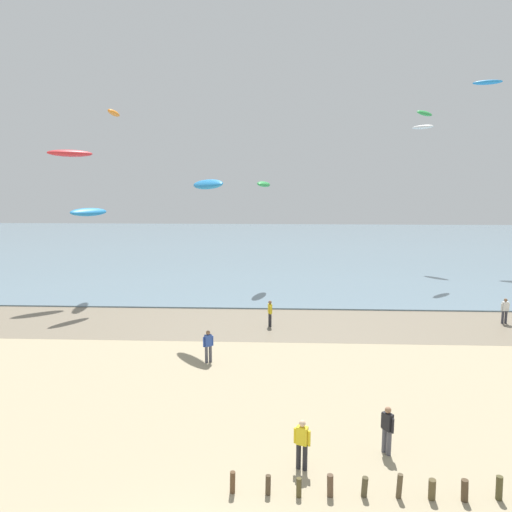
{
  "coord_description": "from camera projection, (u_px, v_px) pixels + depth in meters",
  "views": [
    {
      "loc": [
        1.77,
        -9.24,
        9.27
      ],
      "look_at": [
        0.89,
        10.96,
        6.09
      ],
      "focal_mm": 33.01,
      "sensor_mm": 36.0,
      "label": 1
    }
  ],
  "objects": [
    {
      "name": "wet_sand_strip",
      "position": [
        249.0,
        324.0,
        31.1
      ],
      "size": [
        120.0,
        7.22,
        0.01
      ],
      "primitive_type": "cube",
      "color": "#7A6D59",
      "rests_on": "ground"
    },
    {
      "name": "sea",
      "position": [
        264.0,
        245.0,
        69.2
      ],
      "size": [
        160.0,
        70.0,
        0.1
      ],
      "primitive_type": "cube",
      "color": "slate",
      "rests_on": "ground"
    },
    {
      "name": "groyne_near",
      "position": [
        396.0,
        487.0,
        13.91
      ],
      "size": [
        8.98,
        0.34,
        0.76
      ],
      "color": "brown",
      "rests_on": "ground"
    },
    {
      "name": "person_mid_beach",
      "position": [
        302.0,
        443.0,
        15.22
      ],
      "size": [
        0.54,
        0.33,
        1.71
      ],
      "color": "#232328",
      "rests_on": "ground"
    },
    {
      "name": "person_by_waterline",
      "position": [
        505.0,
        310.0,
        31.0
      ],
      "size": [
        0.57,
        0.25,
        1.71
      ],
      "color": "#383842",
      "rests_on": "ground"
    },
    {
      "name": "person_left_flank",
      "position": [
        208.0,
        345.0,
        24.32
      ],
      "size": [
        0.51,
        0.37,
        1.71
      ],
      "color": "#4C4C56",
      "rests_on": "ground"
    },
    {
      "name": "person_far_down_beach",
      "position": [
        387.0,
        429.0,
        16.1
      ],
      "size": [
        0.38,
        0.49,
        1.71
      ],
      "color": "#4C4C56",
      "rests_on": "ground"
    },
    {
      "name": "person_trailing_behind",
      "position": [
        270.0,
        312.0,
        30.44
      ],
      "size": [
        0.29,
        0.56,
        1.71
      ],
      "color": "#232328",
      "rests_on": "ground"
    },
    {
      "name": "kite_aloft_0",
      "position": [
        264.0,
        184.0,
        41.52
      ],
      "size": [
        1.69,
        3.05,
        0.68
      ],
      "primitive_type": "ellipsoid",
      "rotation": [
        -0.25,
        0.0,
        4.46
      ],
      "color": "green"
    },
    {
      "name": "kite_aloft_2",
      "position": [
        487.0,
        82.0,
        51.13
      ],
      "size": [
        3.16,
        1.85,
        0.51
      ],
      "primitive_type": "ellipsoid",
      "rotation": [
        -0.03,
        0.0,
        5.97
      ],
      "color": "#2384D1"
    },
    {
      "name": "kite_aloft_3",
      "position": [
        89.0,
        212.0,
        33.93
      ],
      "size": [
        2.53,
        3.07,
        0.8
      ],
      "primitive_type": "ellipsoid",
      "rotation": [
        -0.38,
        0.0,
        4.13
      ],
      "color": "#2384D1"
    },
    {
      "name": "kite_aloft_4",
      "position": [
        423.0,
        127.0,
        51.12
      ],
      "size": [
        2.36,
        2.48,
        0.44
      ],
      "primitive_type": "ellipsoid",
      "rotation": [
        0.03,
        0.0,
        2.31
      ],
      "color": "white"
    },
    {
      "name": "kite_aloft_5",
      "position": [
        70.0,
        153.0,
        37.63
      ],
      "size": [
        3.53,
        3.02,
        0.66
      ],
      "primitive_type": "ellipsoid",
      "rotation": [
        -0.09,
        0.0,
        3.77
      ],
      "color": "red"
    },
    {
      "name": "kite_aloft_6",
      "position": [
        425.0,
        113.0,
        44.32
      ],
      "size": [
        2.46,
        2.47,
        0.75
      ],
      "primitive_type": "ellipsoid",
      "rotation": [
        -0.49,
        0.0,
        3.93
      ],
      "color": "green"
    },
    {
      "name": "kite_aloft_8",
      "position": [
        114.0,
        113.0,
        40.53
      ],
      "size": [
        1.37,
        2.91,
        0.74
      ],
      "primitive_type": "ellipsoid",
      "rotation": [
        -0.36,
        0.0,
        4.85
      ],
      "color": "orange"
    },
    {
      "name": "kite_aloft_10",
      "position": [
        208.0,
        184.0,
        28.13
      ],
      "size": [
        2.77,
        2.99,
        0.84
      ],
      "primitive_type": "ellipsoid",
      "rotation": [
        0.43,
        0.0,
        5.42
      ],
      "color": "#2384D1"
    }
  ]
}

